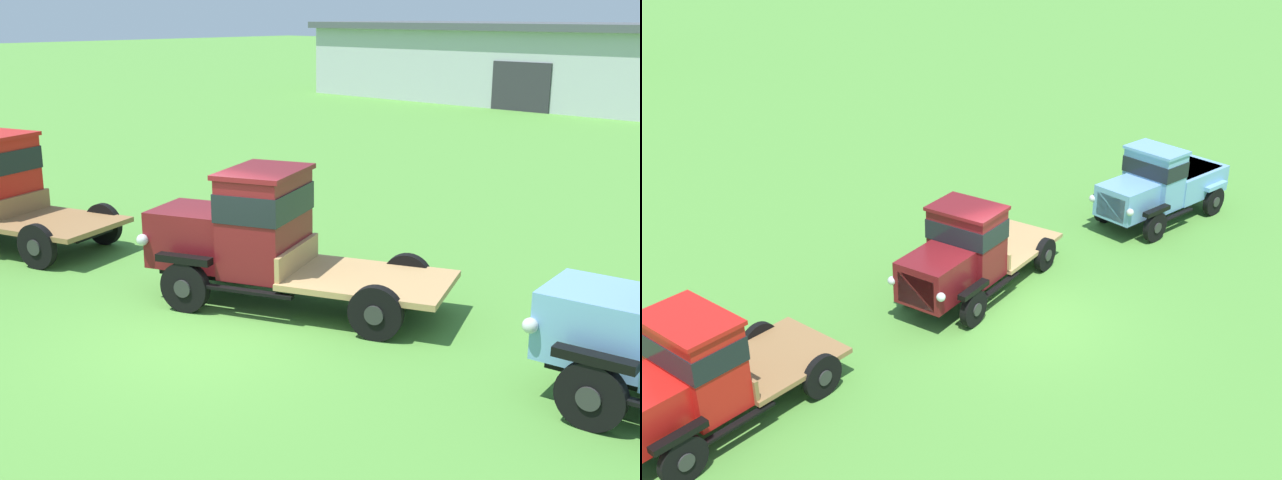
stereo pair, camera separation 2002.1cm
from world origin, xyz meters
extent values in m
plane|color=#518E38|center=(0.00, 0.00, 0.00)|extent=(240.00, 240.00, 0.00)
cube|color=#B2B7BC|center=(-14.52, 33.36, 1.93)|extent=(21.53, 8.45, 3.86)
cube|color=#474C51|center=(-14.52, 33.36, 4.04)|extent=(22.13, 9.25, 0.36)
cube|color=#2D2D33|center=(-11.29, 29.09, 1.20)|extent=(3.20, 0.08, 2.40)
cylinder|color=#2D2D2D|center=(-8.43, 0.91, 0.44)|extent=(0.30, 0.12, 0.31)
cylinder|color=black|center=(-4.95, -0.08, 0.44)|extent=(0.89, 0.40, 0.88)
cylinder|color=#2D2D2D|center=(-4.92, -0.16, 0.44)|extent=(0.30, 0.12, 0.31)
cylinder|color=black|center=(-5.50, 1.72, 0.44)|extent=(0.89, 0.40, 0.88)
cylinder|color=#2D2D2D|center=(-5.53, 1.81, 0.44)|extent=(0.30, 0.12, 0.31)
cube|color=black|center=(-6.73, 0.36, 0.52)|extent=(4.48, 2.28, 0.12)
cube|color=black|center=(-7.32, 1.14, 0.50)|extent=(1.47, 0.57, 0.05)
cube|color=olive|center=(-5.55, 0.72, 0.63)|extent=(2.74, 2.51, 0.10)
cube|color=olive|center=(-6.60, 0.40, 0.86)|extent=(0.60, 1.73, 0.44)
cylinder|color=black|center=(-1.07, 0.44, 0.42)|extent=(0.85, 0.48, 0.84)
cylinder|color=#2D2D2D|center=(-1.03, 0.35, 0.42)|extent=(0.28, 0.14, 0.29)
cylinder|color=black|center=(-1.71, 2.07, 0.42)|extent=(0.85, 0.48, 0.84)
cylinder|color=#2D2D2D|center=(-1.75, 2.16, 0.42)|extent=(0.28, 0.14, 0.29)
cylinder|color=black|center=(1.95, 1.65, 0.42)|extent=(0.85, 0.48, 0.84)
cylinder|color=#2D2D2D|center=(1.99, 1.55, 0.42)|extent=(0.28, 0.14, 0.29)
cylinder|color=black|center=(1.30, 3.27, 0.42)|extent=(0.85, 0.48, 0.84)
cylinder|color=#2D2D2D|center=(1.26, 3.37, 0.42)|extent=(0.28, 0.14, 0.29)
cube|color=black|center=(0.10, 1.85, 0.50)|extent=(4.70, 2.63, 0.12)
cube|color=maroon|center=(-1.59, 1.17, 1.04)|extent=(1.80, 1.67, 0.96)
cube|color=silver|center=(-2.23, 0.92, 0.99)|extent=(0.41, 0.91, 0.72)
sphere|color=silver|center=(-2.00, 0.31, 1.06)|extent=(0.20, 0.20, 0.20)
sphere|color=silver|center=(-2.49, 1.52, 1.06)|extent=(0.20, 0.20, 0.20)
cube|color=black|center=(-1.07, 0.44, 0.89)|extent=(0.97, 0.55, 0.12)
cube|color=black|center=(-1.71, 2.07, 0.89)|extent=(0.97, 0.55, 0.12)
cube|color=maroon|center=(-0.42, 1.64, 1.38)|extent=(1.57, 1.83, 1.64)
cube|color=black|center=(-0.42, 1.64, 1.75)|extent=(1.62, 1.87, 0.46)
cube|color=maroon|center=(-0.42, 1.64, 2.24)|extent=(1.69, 1.93, 0.08)
cube|color=black|center=(-0.01, 0.89, 0.48)|extent=(1.45, 0.69, 0.05)
cube|color=black|center=(-0.64, 2.48, 0.48)|extent=(1.45, 0.69, 0.05)
cube|color=tan|center=(1.27, 2.32, 0.61)|extent=(3.05, 2.61, 0.10)
cube|color=tan|center=(0.11, 1.86, 0.84)|extent=(0.69, 1.57, 0.44)
cylinder|color=black|center=(5.48, 1.29, 0.42)|extent=(0.86, 0.27, 0.84)
cylinder|color=#2D2D2D|center=(5.49, 1.19, 0.42)|extent=(0.30, 0.06, 0.29)
cylinder|color=black|center=(5.28, 2.99, 0.42)|extent=(0.86, 0.27, 0.84)
cylinder|color=#2D2D2D|center=(5.26, 3.08, 0.42)|extent=(0.30, 0.06, 0.29)
cube|color=#70A3D1|center=(5.17, 2.11, 1.00)|extent=(1.51, 1.35, 0.88)
cube|color=silver|center=(4.52, 2.04, 0.96)|extent=(0.17, 0.94, 0.66)
sphere|color=silver|center=(4.59, 1.40, 1.02)|extent=(0.20, 0.20, 0.20)
sphere|color=silver|center=(4.43, 2.67, 1.02)|extent=(0.20, 0.20, 0.20)
cube|color=black|center=(5.48, 1.29, 0.89)|extent=(0.99, 0.31, 0.12)
cube|color=black|center=(5.28, 2.99, 0.89)|extent=(0.99, 0.31, 0.12)
camera|label=1|loc=(8.98, -7.05, 4.71)|focal=45.00mm
camera|label=2|loc=(-9.85, -12.09, 9.30)|focal=45.00mm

